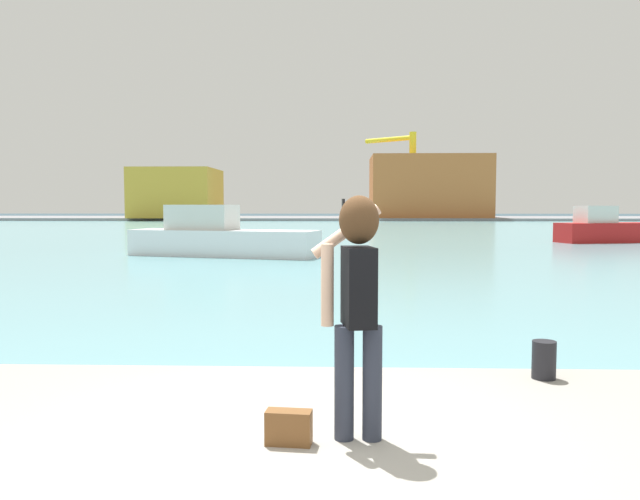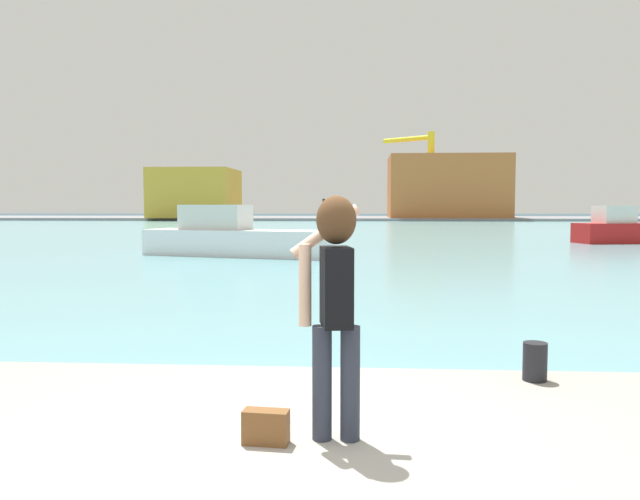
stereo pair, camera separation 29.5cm
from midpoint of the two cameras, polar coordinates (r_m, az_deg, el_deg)
The scene contains 12 objects.
ground_plane at distance 54.43m, azimuth 1.52°, elevation 1.79°, with size 220.00×220.00×0.00m, color #334751.
harbor_water at distance 56.43m, azimuth 1.54°, elevation 1.88°, with size 140.00×100.00×0.02m, color #6BA8B2.
quay_promenade at distance 4.81m, azimuth -3.75°, elevation -19.48°, with size 14.00×4.00×0.50m, color #9E998E.
far_shore_dock at distance 96.41m, azimuth 1.73°, elevation 2.90°, with size 140.00×20.00×0.38m, color gray.
person_photographer at distance 4.43m, azimuth 1.45°, elevation -3.78°, with size 0.53×0.55×1.74m.
handbag at distance 4.57m, azimuth -4.78°, elevation -15.76°, with size 0.32×0.14×0.24m, color brown.
harbor_bollard at distance 6.47m, azimuth 18.42°, elevation -9.44°, with size 0.23×0.23×0.37m, color black.
boat_moored at distance 27.12m, azimuth -9.42°, elevation 1.11°, with size 8.37×4.14×2.18m.
boat_moored_2 at distance 39.95m, azimuth 24.17°, elevation 1.73°, with size 5.91×3.20×2.13m.
warehouse_left at distance 94.25m, azimuth -12.94°, elevation 5.04°, with size 11.48×11.73×7.08m, color gold.
warehouse_right at distance 94.73m, azimuth 9.72°, elevation 5.66°, with size 16.96×11.97×8.99m, color #B26633.
port_crane at distance 92.82m, azimuth 7.77°, elevation 7.56°, with size 7.18×6.05×12.32m.
Camera 1 is at (0.30, -4.39, 2.17)m, focal length 35.26 mm.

